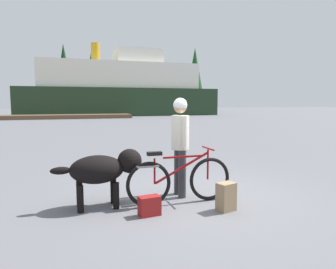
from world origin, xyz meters
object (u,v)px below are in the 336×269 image
(dog, at_px, (104,169))
(ferry_boat, at_px, (120,90))
(backpack, at_px, (226,197))
(handbag_pannier, at_px, (149,206))
(sailboat_moored, at_px, (60,111))
(bicycle, at_px, (179,180))
(person_cyclist, at_px, (180,137))

(dog, distance_m, ferry_boat, 35.72)
(backpack, xyz_separation_m, ferry_boat, (4.42, 35.85, 2.97))
(handbag_pannier, distance_m, sailboat_moored, 39.34)
(bicycle, distance_m, sailboat_moored, 39.00)
(person_cyclist, xyz_separation_m, backpack, (0.42, -0.95, -0.86))
(person_cyclist, relative_size, backpack, 3.99)
(person_cyclist, relative_size, sailboat_moored, 0.24)
(bicycle, relative_size, ferry_boat, 0.08)
(dog, xyz_separation_m, sailboat_moored, (-1.34, 38.69, -0.13))
(person_cyclist, height_order, sailboat_moored, sailboat_moored)
(sailboat_moored, bearing_deg, dog, -88.01)
(person_cyclist, height_order, ferry_boat, ferry_boat)
(bicycle, bearing_deg, backpack, -43.69)
(ferry_boat, distance_m, sailboat_moored, 8.80)
(bicycle, distance_m, dog, 1.26)
(handbag_pannier, height_order, sailboat_moored, sailboat_moored)
(backpack, bearing_deg, dog, 156.70)
(bicycle, xyz_separation_m, dog, (-1.22, 0.22, 0.23))
(sailboat_moored, bearing_deg, bicycle, -86.23)
(dog, distance_m, sailboat_moored, 38.71)
(ferry_boat, bearing_deg, handbag_pannier, -98.94)
(handbag_pannier, relative_size, sailboat_moored, 0.04)
(person_cyclist, distance_m, handbag_pannier, 1.44)
(backpack, bearing_deg, sailboat_moored, 94.55)
(backpack, distance_m, ferry_boat, 36.24)
(ferry_boat, relative_size, sailboat_moored, 3.31)
(handbag_pannier, bearing_deg, bicycle, 31.15)
(ferry_boat, bearing_deg, person_cyclist, -97.89)
(bicycle, xyz_separation_m, person_cyclist, (0.16, 0.40, 0.68))
(person_cyclist, relative_size, ferry_boat, 0.07)
(ferry_boat, bearing_deg, bicycle, -98.05)
(dog, bearing_deg, person_cyclist, 7.39)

